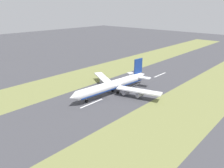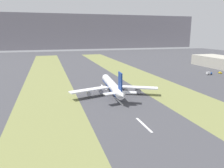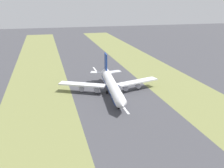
% 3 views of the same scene
% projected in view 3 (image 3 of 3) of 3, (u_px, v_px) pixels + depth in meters
% --- Properties ---
extents(ground_plane, '(800.00, 800.00, 0.00)m').
position_uv_depth(ground_plane, '(116.00, 97.00, 155.41)').
color(ground_plane, '#424247').
extents(grass_median_west, '(40.00, 600.00, 0.01)m').
position_uv_depth(grass_median_west, '(184.00, 91.00, 166.09)').
color(grass_median_west, olive).
rests_on(grass_median_west, ground).
extents(grass_median_east, '(40.00, 600.00, 0.01)m').
position_uv_depth(grass_median_east, '(38.00, 105.00, 144.74)').
color(grass_median_east, olive).
rests_on(grass_median_east, ground).
extents(centreline_dash_near, '(1.20, 18.00, 0.01)m').
position_uv_depth(centreline_dash_near, '(95.00, 70.00, 214.57)').
color(centreline_dash_near, silver).
rests_on(centreline_dash_near, ground).
extents(centreline_dash_mid, '(1.20, 18.00, 0.01)m').
position_uv_depth(centreline_dash_mid, '(107.00, 85.00, 177.78)').
color(centreline_dash_mid, silver).
rests_on(centreline_dash_mid, ground).
extents(centreline_dash_far, '(1.20, 18.00, 0.01)m').
position_uv_depth(centreline_dash_far, '(124.00, 107.00, 140.98)').
color(centreline_dash_far, silver).
rests_on(centreline_dash_far, ground).
extents(airplane_main_jet, '(63.88, 67.22, 20.20)m').
position_uv_depth(airplane_main_jet, '(111.00, 85.00, 158.96)').
color(airplane_main_jet, white).
rests_on(airplane_main_jet, ground).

